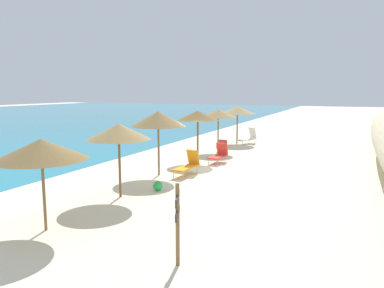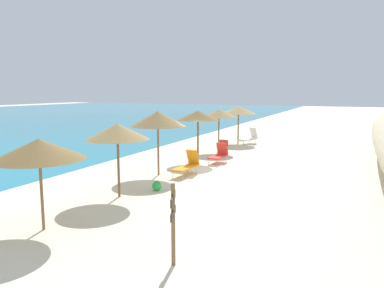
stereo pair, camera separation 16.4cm
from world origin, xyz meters
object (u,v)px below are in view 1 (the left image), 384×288
Objects in this scene: lounge_chair_2 at (188,165)px; lounge_chair_1 at (219,154)px; beach_umbrella_3 at (198,116)px; wooden_signpost at (178,217)px; beach_ball at (158,186)px; beach_umbrella_2 at (158,119)px; beach_umbrella_0 at (41,149)px; beach_umbrella_4 at (218,113)px; beach_umbrella_1 at (119,132)px; beach_umbrella_5 at (237,110)px; lounge_chair_0 at (248,138)px; cooler_box at (223,143)px.

lounge_chair_1 is at bearing -91.10° from lounge_chair_2.
beach_umbrella_3 is at bearing -70.13° from lounge_chair_2.
wooden_signpost reaches higher than beach_ball.
beach_umbrella_2 is 2.50m from lounge_chair_2.
beach_umbrella_4 is at bearing 0.58° from beach_umbrella_0.
wooden_signpost is at bearing -95.22° from beach_umbrella_0.
lounge_chair_2 is at bearing 87.40° from lounge_chair_1.
beach_ball is at bearing 90.57° from lounge_chair_1.
lounge_chair_1 is 0.80× the size of wooden_signpost.
wooden_signpost is at bearing -132.80° from beach_umbrella_1.
beach_ball is (-2.34, -1.25, -2.40)m from beach_umbrella_2.
lounge_chair_2 is at bearing 0.98° from beach_ball.
beach_umbrella_0 is 18.73m from beach_umbrella_5.
lounge_chair_0 is (0.07, -0.83, -1.99)m from beach_umbrella_5.
beach_umbrella_3 is 6.68m from beach_ball.
beach_ball is (-2.93, -0.05, -0.29)m from lounge_chair_2.
beach_umbrella_3 is 1.86× the size of lounge_chair_1.
beach_umbrella_2 is (3.63, 0.40, 0.19)m from beach_umbrella_1.
beach_umbrella_2 is at bearing 27.97° from beach_ball.
cooler_box is at bearing 161.18° from beach_umbrella_5.
beach_umbrella_1 is 7.49m from beach_umbrella_3.
beach_ball is at bearing -33.22° from beach_umbrella_1.
lounge_chair_2 reaches higher than lounge_chair_1.
beach_umbrella_3 is at bearing -178.67° from beach_umbrella_4.
wooden_signpost is (-7.57, -4.65, -1.48)m from beach_umbrella_2.
beach_ball is (1.29, -0.84, -2.21)m from beach_umbrella_1.
wooden_signpost is (-19.12, -4.42, -1.32)m from beach_umbrella_5.
beach_umbrella_4 is 1.58× the size of lounge_chair_2.
beach_umbrella_3 is 7.38× the size of beach_ball.
beach_umbrella_4 is 7.15m from lounge_chair_2.
beach_umbrella_5 is 8.02m from lounge_chair_1.
beach_umbrella_4 is 15.65m from wooden_signpost.
lounge_chair_2 is at bearing -174.96° from beach_umbrella_5.
beach_umbrella_3 reaches higher than beach_umbrella_1.
beach_ball is at bearing 116.32° from lounge_chair_0.
beach_umbrella_1 reaches higher than beach_umbrella_0.
beach_ball is at bearing -175.81° from beach_umbrella_5.
beach_umbrella_5 is 1.81× the size of lounge_chair_1.
lounge_chair_1 is 3.97× the size of beach_ball.
beach_umbrella_0 is 3.55m from beach_umbrella_1.
lounge_chair_0 is 19.54m from wooden_signpost.
beach_umbrella_5 reaches higher than lounge_chair_1.
lounge_chair_0 reaches higher than beach_ball.
beach_umbrella_2 reaches higher than beach_umbrella_0.
lounge_chair_0 is (11.63, -1.05, -2.15)m from beach_umbrella_2.
beach_umbrella_1 is at bearing 113.08° from lounge_chair_0.
beach_umbrella_0 reaches higher than beach_ball.
beach_umbrella_5 reaches higher than cooler_box.
beach_umbrella_4 is at bearing 0.91° from beach_umbrella_1.
beach_umbrella_0 reaches higher than wooden_signpost.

